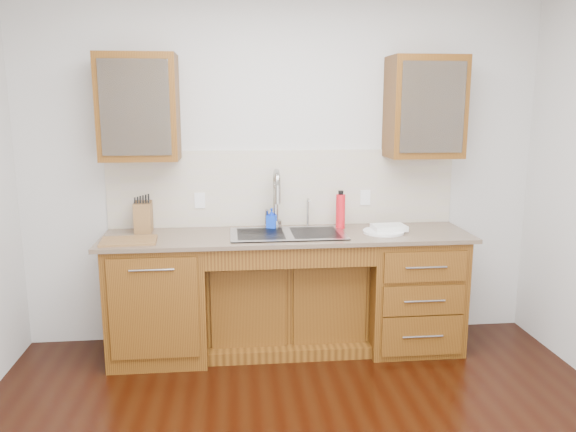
{
  "coord_description": "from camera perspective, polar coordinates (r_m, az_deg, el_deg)",
  "views": [
    {
      "loc": [
        -0.41,
        -2.58,
        1.86
      ],
      "look_at": [
        0.0,
        1.4,
        1.05
      ],
      "focal_mm": 35.0,
      "sensor_mm": 36.0,
      "label": 1
    }
  ],
  "objects": [
    {
      "name": "plate",
      "position": [
        4.23,
        9.67,
        -1.57
      ],
      "size": [
        0.36,
        0.36,
        0.02
      ],
      "primitive_type": "cylinder",
      "rotation": [
        0.0,
        0.0,
        -0.21
      ],
      "color": "white",
      "rests_on": "countertop"
    },
    {
      "name": "wall_front",
      "position": [
        1.01,
        20.09,
        -19.32
      ],
      "size": [
        4.0,
        0.1,
        2.7
      ],
      "primitive_type": "cube",
      "color": "silver",
      "rests_on": "ground"
    },
    {
      "name": "outlet_left",
      "position": [
        4.37,
        -8.95,
        1.57
      ],
      "size": [
        0.08,
        0.01,
        0.12
      ],
      "primitive_type": "cube",
      "color": "white",
      "rests_on": "backsplash"
    },
    {
      "name": "backsplash",
      "position": [
        4.38,
        -0.46,
        2.86
      ],
      "size": [
        2.7,
        0.02,
        0.59
      ],
      "primitive_type": "cube",
      "color": "beige",
      "rests_on": "wall_back"
    },
    {
      "name": "soap_bottle",
      "position": [
        4.29,
        -1.67,
        -0.26
      ],
      "size": [
        0.09,
        0.09,
        0.16
      ],
      "primitive_type": "imported",
      "rotation": [
        0.0,
        0.0,
        -0.33
      ],
      "color": "#0E40F1",
      "rests_on": "countertop"
    },
    {
      "name": "knife_block",
      "position": [
        4.33,
        -14.48,
        -0.09
      ],
      "size": [
        0.13,
        0.2,
        0.22
      ],
      "primitive_type": "cube",
      "rotation": [
        0.0,
        0.0,
        0.04
      ],
      "color": "brown",
      "rests_on": "countertop"
    },
    {
      "name": "filter_tap",
      "position": [
        4.35,
        2.02,
        0.44
      ],
      "size": [
        0.02,
        0.02,
        0.24
      ],
      "primitive_type": "cylinder",
      "color": "#999993",
      "rests_on": "countertop"
    },
    {
      "name": "base_cabinet_right",
      "position": [
        4.47,
        12.25,
        -7.33
      ],
      "size": [
        0.7,
        0.62,
        0.88
      ],
      "primitive_type": "cube",
      "color": "#593014",
      "rests_on": "ground"
    },
    {
      "name": "countertop",
      "position": [
        4.14,
        -0.04,
        -2.04
      ],
      "size": [
        2.7,
        0.65,
        0.03
      ],
      "primitive_type": "cube",
      "color": "#84705B",
      "rests_on": "base_cabinet_left"
    },
    {
      "name": "cup_right_a",
      "position": [
        4.37,
        12.41,
        10.07
      ],
      "size": [
        0.16,
        0.16,
        0.1
      ],
      "primitive_type": "imported",
      "rotation": [
        0.0,
        0.0,
        -0.38
      ],
      "color": "silver",
      "rests_on": "upper_cabinet_right"
    },
    {
      "name": "base_cabinet_left",
      "position": [
        4.29,
        -12.9,
        -8.16
      ],
      "size": [
        0.7,
        0.62,
        0.88
      ],
      "primitive_type": "cube",
      "color": "#593014",
      "rests_on": "ground"
    },
    {
      "name": "cutting_board",
      "position": [
        4.05,
        -15.88,
        -2.44
      ],
      "size": [
        0.39,
        0.29,
        0.02
      ],
      "primitive_type": "cube",
      "rotation": [
        0.0,
        0.0,
        0.07
      ],
      "color": "#8F5D36",
      "rests_on": "countertop"
    },
    {
      "name": "upper_cabinet_right",
      "position": [
        4.41,
        13.71,
        10.68
      ],
      "size": [
        0.55,
        0.34,
        0.75
      ],
      "primitive_type": "cube",
      "color": "#593014",
      "rests_on": "wall_back"
    },
    {
      "name": "dish_towel",
      "position": [
        4.26,
        10.22,
        -1.16
      ],
      "size": [
        0.25,
        0.19,
        0.04
      ],
      "primitive_type": "cube",
      "rotation": [
        0.0,
        0.0,
        0.06
      ],
      "color": "silver",
      "rests_on": "plate"
    },
    {
      "name": "faucet",
      "position": [
        4.3,
        -1.26,
        1.4
      ],
      "size": [
        0.04,
        0.04,
        0.4
      ],
      "primitive_type": "cylinder",
      "color": "#999993",
      "rests_on": "countertop"
    },
    {
      "name": "outlet_right",
      "position": [
        4.49,
        7.85,
        1.86
      ],
      "size": [
        0.08,
        0.01,
        0.12
      ],
      "primitive_type": "cube",
      "color": "white",
      "rests_on": "backsplash"
    },
    {
      "name": "sink",
      "position": [
        4.14,
        -0.01,
        -3.03
      ],
      "size": [
        0.84,
        0.46,
        0.19
      ],
      "primitive_type": "cube",
      "color": "#9E9EA5",
      "rests_on": "countertop"
    },
    {
      "name": "upper_cabinet_left",
      "position": [
        4.21,
        -14.9,
        10.6
      ],
      "size": [
        0.55,
        0.34,
        0.75
      ],
      "primitive_type": "cube",
      "color": "#593014",
      "rests_on": "wall_back"
    },
    {
      "name": "base_cabinet_center",
      "position": [
        4.39,
        -0.18,
        -8.65
      ],
      "size": [
        1.2,
        0.44,
        0.7
      ],
      "primitive_type": "cube",
      "color": "#593014",
      "rests_on": "ground"
    },
    {
      "name": "water_bottle",
      "position": [
        4.31,
        5.35,
        0.46
      ],
      "size": [
        0.09,
        0.09,
        0.26
      ],
      "primitive_type": "cylinder",
      "rotation": [
        0.0,
        0.0,
        -0.28
      ],
      "color": "red",
      "rests_on": "countertop"
    },
    {
      "name": "cup_left_a",
      "position": [
        4.23,
        -16.87,
        9.75
      ],
      "size": [
        0.15,
        0.15,
        0.09
      ],
      "primitive_type": "imported",
      "rotation": [
        0.0,
        0.0,
        0.36
      ],
      "color": "silver",
      "rests_on": "upper_cabinet_left"
    },
    {
      "name": "wall_back",
      "position": [
        4.43,
        -0.53,
        4.83
      ],
      "size": [
        4.0,
        0.1,
        2.7
      ],
      "primitive_type": "cube",
      "color": "silver",
      "rests_on": "ground"
    },
    {
      "name": "cup_left_b",
      "position": [
        4.19,
        -12.84,
        9.95
      ],
      "size": [
        0.12,
        0.12,
        0.09
      ],
      "primitive_type": "imported",
      "rotation": [
        0.0,
        0.0,
        -0.33
      ],
      "color": "white",
      "rests_on": "upper_cabinet_left"
    },
    {
      "name": "cup_right_b",
      "position": [
        4.45,
        15.36,
        9.95
      ],
      "size": [
        0.13,
        0.13,
        0.1
      ],
      "primitive_type": "imported",
      "rotation": [
        0.0,
        0.0,
        -0.22
      ],
      "color": "white",
      "rests_on": "upper_cabinet_right"
    }
  ]
}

